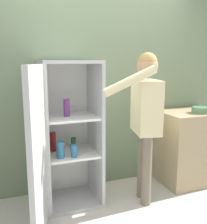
{
  "coord_description": "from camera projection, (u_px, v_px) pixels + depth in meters",
  "views": [
    {
      "loc": [
        -0.98,
        -2.07,
        1.57
      ],
      "look_at": [
        0.02,
        0.65,
        1.01
      ],
      "focal_mm": 42.0,
      "sensor_mm": 36.0,
      "label": 1
    }
  ],
  "objects": [
    {
      "name": "refrigerator",
      "position": [
        63.0,
        137.0,
        2.75
      ],
      "size": [
        0.82,
        1.15,
        1.58
      ],
      "color": "#B7BABC",
      "rests_on": "ground_plane"
    },
    {
      "name": "wall_back",
      "position": [
        92.0,
        86.0,
        3.2
      ],
      "size": [
        7.0,
        0.06,
        2.55
      ],
      "color": "gray",
      "rests_on": "ground_plane"
    },
    {
      "name": "person",
      "position": [
        145.0,
        110.0,
        2.81
      ],
      "size": [
        0.71,
        0.56,
        1.66
      ],
      "color": "#726656",
      "rests_on": "ground_plane"
    },
    {
      "name": "bowl",
      "position": [
        201.0,
        110.0,
        3.25
      ],
      "size": [
        0.22,
        0.22,
        0.07
      ],
      "color": "#517F5B",
      "rests_on": "counter"
    },
    {
      "name": "counter",
      "position": [
        188.0,
        147.0,
        3.44
      ],
      "size": [
        0.75,
        0.61,
        0.94
      ],
      "color": "tan",
      "rests_on": "ground_plane"
    }
  ]
}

